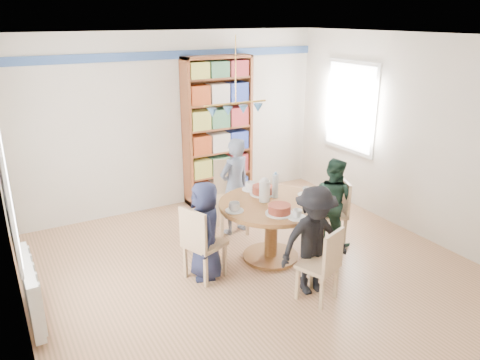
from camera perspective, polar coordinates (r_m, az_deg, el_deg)
ground at (r=5.69m, az=2.01°, el=-11.21°), size 5.00×5.00×0.00m
room_shell at (r=5.68m, az=-4.63°, el=6.65°), size 5.00×5.00×5.00m
radiator at (r=5.15m, az=-24.14°, el=-12.15°), size 0.12×1.00×0.60m
dining_table at (r=5.78m, az=3.85°, el=-4.54°), size 1.30×1.30×0.75m
chair_left at (r=5.35m, az=-4.91°, el=-7.37°), size 0.52×0.52×0.90m
chair_right at (r=6.34m, az=11.64°, el=-3.45°), size 0.50×0.50×0.86m
chair_far at (r=6.57m, az=-1.11°, el=-1.49°), size 0.56×0.56×1.00m
chair_near at (r=5.04m, az=10.20°, el=-9.86°), size 0.48×0.48×0.84m
person_left at (r=5.38m, az=-4.26°, el=-6.14°), size 0.48×0.64×1.17m
person_right at (r=6.25m, az=11.21°, el=-2.60°), size 0.61×0.69×1.19m
person_far at (r=6.42m, az=-0.66°, el=-0.78°), size 0.56×0.43×1.36m
person_near at (r=5.12m, az=9.06°, el=-7.32°), size 0.85×0.56×1.23m
bookshelf at (r=7.49m, az=-2.74°, el=5.88°), size 1.11×0.33×2.33m
tableware at (r=5.68m, az=3.54°, el=-2.06°), size 1.25×1.25×0.33m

